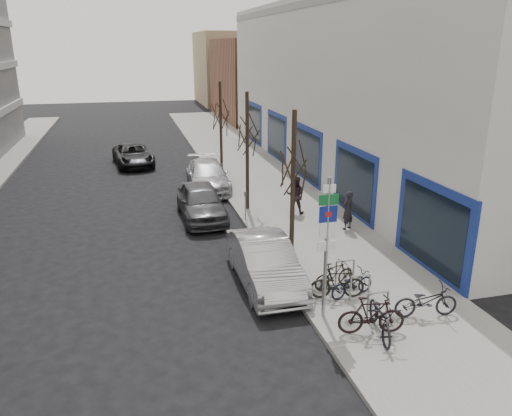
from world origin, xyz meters
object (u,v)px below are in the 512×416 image
meter_back (222,173)px  bike_near_right (372,315)px  bike_near_left (381,314)px  bike_far_inner (334,275)px  highway_sign_pole (327,240)px  parked_car_front (265,262)px  tree_far (220,107)px  tree_near (294,153)px  bike_rack (360,284)px  bike_far_curb (426,298)px  bike_mid_curb (352,282)px  parked_car_mid (201,202)px  tree_mid (247,124)px  bike_mid_inner (337,283)px  lane_car (133,155)px  parked_car_back (208,176)px  pedestrian_far (295,194)px  meter_mid (245,203)px  meter_front (283,251)px  pedestrian_near (348,210)px

meter_back → bike_near_right: 15.19m
bike_near_left → bike_far_inner: bike_near_left is taller
highway_sign_pole → parked_car_front: bearing=110.9°
bike_near_left → parked_car_front: 4.40m
tree_far → parked_car_front: bearing=-94.9°
bike_near_left → tree_near: bearing=113.0°
bike_rack → bike_far_curb: 1.91m
bike_mid_curb → bike_far_inner: 0.70m
parked_car_mid → tree_mid: bearing=10.9°
parked_car_mid → parked_car_front: bearing=-82.1°
bike_far_curb → bike_far_inner: bike_far_curb is taller
bike_mid_inner → bike_near_left: bearing=-161.0°
bike_near_left → lane_car: size_ratio=0.40×
bike_rack → bike_mid_curb: 0.32m
bike_mid_inner → bike_far_curb: size_ratio=0.92×
parked_car_front → parked_car_mid: size_ratio=1.01×
bike_mid_curb → bike_far_curb: bearing=-152.8°
bike_far_inner → highway_sign_pole: bearing=133.5°
parked_car_front → bike_near_left: bearing=-61.8°
bike_mid_inner → parked_car_back: size_ratio=0.32×
bike_far_curb → bike_rack: bearing=53.5°
tree_mid → bike_mid_curb: 9.80m
bike_mid_inner → pedestrian_far: bearing=1.3°
meter_mid → lane_car: size_ratio=0.26×
bike_near_left → meter_front: bearing=119.9°
parked_car_back → bike_near_right: bearing=-80.1°
bike_far_curb → pedestrian_far: pedestrian_far is taller
tree_near → bike_near_left: (0.89, -4.76, -3.36)m
bike_near_left → bike_far_curb: bike_near_left is taller
bike_rack → bike_near_right: 1.83m
bike_near_left → lane_car: lane_car is taller
tree_far → bike_mid_curb: (1.08, -15.60, -3.48)m
tree_near → parked_car_back: 11.26m
highway_sign_pole → tree_far: tree_far is taller
pedestrian_far → bike_near_left: bearing=112.2°
meter_mid → bike_mid_inner: 7.69m
bike_mid_inner → pedestrian_near: bearing=-16.1°
parked_car_back → bike_mid_inner: bearing=-79.4°
bike_mid_inner → pedestrian_near: size_ratio=1.02×
bike_near_left → tree_far: bearing=105.3°
meter_mid → parked_car_mid: bearing=149.7°
bike_rack → meter_front: 2.92m
bike_mid_curb → pedestrian_far: 7.99m
meter_back → bike_near_left: meter_back is taller
bike_rack → tree_far: bearing=94.3°
meter_mid → bike_far_curb: bearing=-71.9°
tree_mid → parked_car_mid: bearing=-168.5°
bike_near_left → lane_car: bearing=117.1°
bike_near_left → parked_car_mid: 11.25m
bike_mid_inner → parked_car_front: parked_car_front is taller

